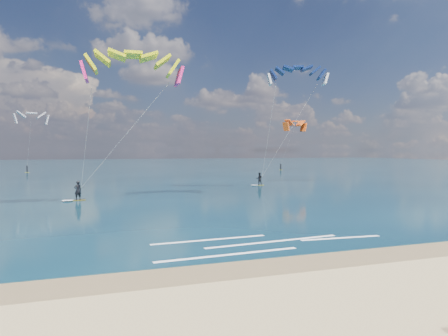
# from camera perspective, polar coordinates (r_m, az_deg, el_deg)

# --- Properties ---
(ground) EXTENTS (320.00, 320.00, 0.00)m
(ground) POSITION_cam_1_polar(r_m,az_deg,el_deg) (52.14, -11.36, -2.64)
(ground) COLOR tan
(ground) RESTS_ON ground
(wet_sand_strip) EXTENTS (320.00, 2.40, 0.01)m
(wet_sand_strip) POSITION_cam_1_polar(r_m,az_deg,el_deg) (16.59, 5.59, -13.82)
(wet_sand_strip) COLOR brown
(wet_sand_strip) RESTS_ON ground
(sea) EXTENTS (320.00, 200.00, 0.04)m
(sea) POSITION_cam_1_polar(r_m,az_deg,el_deg) (115.79, -15.38, 0.16)
(sea) COLOR #092432
(sea) RESTS_ON ground
(kitesurfer_main) EXTENTS (11.86, 6.38, 14.34)m
(kitesurfer_main) POSITION_cam_1_polar(r_m,az_deg,el_deg) (36.57, -16.46, 6.76)
(kitesurfer_main) COLOR gold
(kitesurfer_main) RESTS_ON sea
(kitesurfer_far) EXTENTS (9.28, 7.40, 16.21)m
(kitesurfer_far) POSITION_cam_1_polar(r_m,az_deg,el_deg) (51.28, 7.82, 6.68)
(kitesurfer_far) COLOR gold
(kitesurfer_far) RESTS_ON sea
(shoreline_foam) EXTENTS (12.41, 3.64, 0.01)m
(shoreline_foam) POSITION_cam_1_polar(r_m,az_deg,el_deg) (20.23, 5.09, -10.69)
(shoreline_foam) COLOR white
(shoreline_foam) RESTS_ON ground
(distant_kites) EXTENTS (88.51, 32.90, 14.09)m
(distant_kites) POSITION_cam_1_polar(r_m,az_deg,el_deg) (94.39, -21.47, 3.35)
(distant_kites) COLOR #225F94
(distant_kites) RESTS_ON ground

